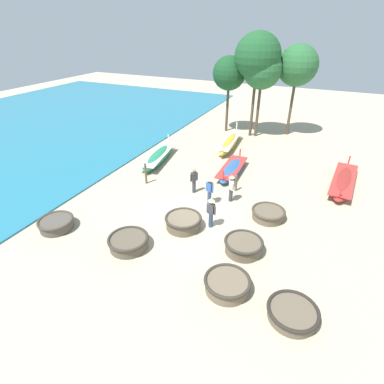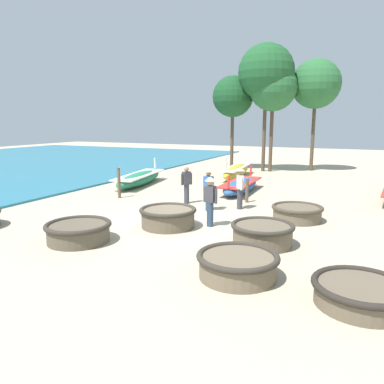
{
  "view_description": "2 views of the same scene",
  "coord_description": "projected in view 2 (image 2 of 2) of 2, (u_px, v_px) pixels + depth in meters",
  "views": [
    {
      "loc": [
        5.44,
        -11.54,
        9.16
      ],
      "look_at": [
        -0.51,
        1.36,
        1.02
      ],
      "focal_mm": 28.0,
      "sensor_mm": 36.0,
      "label": 1
    },
    {
      "loc": [
        5.58,
        -11.0,
        3.43
      ],
      "look_at": [
        -0.16,
        1.43,
        0.84
      ],
      "focal_mm": 35.0,
      "sensor_mm": 36.0,
      "label": 2
    }
  ],
  "objects": [
    {
      "name": "ground_plane",
      "position": [
        179.0,
        224.0,
        12.75
      ],
      "size": [
        80.0,
        80.0,
        0.0
      ],
      "primitive_type": "plane",
      "color": "tan"
    },
    {
      "name": "coracle_tilted",
      "position": [
        361.0,
        293.0,
        7.03
      ],
      "size": [
        1.84,
        1.84,
        0.47
      ],
      "color": "brown",
      "rests_on": "ground"
    },
    {
      "name": "coracle_weathered",
      "position": [
        238.0,
        264.0,
        8.29
      ],
      "size": [
        1.85,
        1.85,
        0.56
      ],
      "color": "brown",
      "rests_on": "ground"
    },
    {
      "name": "coracle_center",
      "position": [
        78.0,
        231.0,
        10.79
      ],
      "size": [
        1.9,
        1.9,
        0.57
      ],
      "color": "brown",
      "rests_on": "ground"
    },
    {
      "name": "coracle_far_right",
      "position": [
        297.0,
        212.0,
        13.11
      ],
      "size": [
        1.78,
        1.78,
        0.53
      ],
      "color": "brown",
      "rests_on": "ground"
    },
    {
      "name": "coracle_far_left",
      "position": [
        262.0,
        233.0,
        10.49
      ],
      "size": [
        1.78,
        1.78,
        0.63
      ],
      "color": "brown",
      "rests_on": "ground"
    },
    {
      "name": "coracle_front_right",
      "position": [
        168.0,
        216.0,
        12.31
      ],
      "size": [
        1.88,
        1.88,
        0.64
      ],
      "color": "brown",
      "rests_on": "ground"
    },
    {
      "name": "long_boat_red_hull",
      "position": [
        240.0,
        186.0,
        18.4
      ],
      "size": [
        1.33,
        4.38,
        1.07
      ],
      "color": "#285693",
      "rests_on": "ground"
    },
    {
      "name": "long_boat_blue_hull",
      "position": [
        139.0,
        178.0,
        20.44
      ],
      "size": [
        1.98,
        5.34,
        1.26
      ],
      "color": "#237551",
      "rests_on": "ground"
    },
    {
      "name": "long_boat_ochre_hull",
      "position": [
        236.0,
        171.0,
        23.15
      ],
      "size": [
        1.38,
        5.51,
        1.45
      ],
      "color": "gold",
      "rests_on": "ground"
    },
    {
      "name": "fisherman_standing_left",
      "position": [
        208.0,
        186.0,
        14.44
      ],
      "size": [
        0.51,
        0.36,
        1.67
      ],
      "color": "#2D425B",
      "rests_on": "ground"
    },
    {
      "name": "fisherman_with_hat",
      "position": [
        240.0,
        185.0,
        14.72
      ],
      "size": [
        0.36,
        0.47,
        1.67
      ],
      "color": "#383842",
      "rests_on": "ground"
    },
    {
      "name": "fisherman_standing_right",
      "position": [
        210.0,
        198.0,
        12.25
      ],
      "size": [
        0.52,
        0.36,
        1.67
      ],
      "color": "#2D425B",
      "rests_on": "ground"
    },
    {
      "name": "fisherman_crouching",
      "position": [
        187.0,
        184.0,
        15.75
      ],
      "size": [
        0.37,
        0.45,
        1.57
      ],
      "color": "#383842",
      "rests_on": "ground"
    },
    {
      "name": "mooring_post_inland",
      "position": [
        119.0,
        183.0,
        16.92
      ],
      "size": [
        0.14,
        0.14,
        1.39
      ],
      "primitive_type": "cylinder",
      "color": "brown",
      "rests_on": "ground"
    },
    {
      "name": "mooring_post_mid_beach",
      "position": [
        247.0,
        191.0,
        16.0
      ],
      "size": [
        0.14,
        0.14,
        1.02
      ],
      "primitive_type": "cylinder",
      "color": "brown",
      "rests_on": "ground"
    },
    {
      "name": "tree_leftmost",
      "position": [
        233.0,
        97.0,
        26.65
      ],
      "size": [
        2.91,
        2.91,
        6.64
      ],
      "color": "#4C3D2D",
      "rests_on": "ground"
    },
    {
      "name": "tree_left_mid",
      "position": [
        273.0,
        88.0,
        25.08
      ],
      "size": [
        3.2,
        3.2,
        7.29
      ],
      "color": "#4C3D2D",
      "rests_on": "ground"
    },
    {
      "name": "tree_center",
      "position": [
        266.0,
        72.0,
        25.01
      ],
      "size": [
        3.76,
        3.76,
        8.57
      ],
      "color": "#4C3D2D",
      "rests_on": "ground"
    },
    {
      "name": "tree_rightmost",
      "position": [
        316.0,
        84.0,
        25.47
      ],
      "size": [
        3.34,
        3.34,
        7.62
      ],
      "color": "#4C3D2D",
      "rests_on": "ground"
    }
  ]
}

